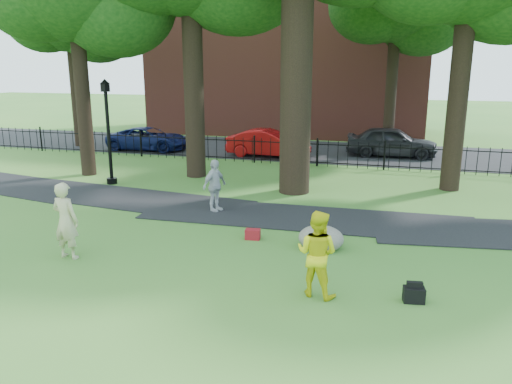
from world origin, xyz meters
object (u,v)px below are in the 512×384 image
(woman, at_px, (66,221))
(lamppost, at_px, (109,134))
(man, at_px, (317,254))
(red_sedan, at_px, (268,143))
(boulder, at_px, (321,236))

(woman, bearing_deg, lamppost, -60.59)
(man, bearing_deg, woman, 11.07)
(lamppost, bearing_deg, red_sedan, 72.77)
(woman, xyz_separation_m, boulder, (5.76, 2.31, -0.60))
(lamppost, bearing_deg, woman, -52.27)
(boulder, relative_size, red_sedan, 0.28)
(woman, bearing_deg, red_sedan, -89.53)
(boulder, height_order, red_sedan, red_sedan)
(red_sedan, bearing_deg, woman, 177.28)
(woman, relative_size, boulder, 1.63)
(woman, relative_size, lamppost, 0.47)
(woman, xyz_separation_m, man, (6.08, -0.31, -0.05))
(woman, xyz_separation_m, red_sedan, (1.12, 14.58, -0.25))
(lamppost, relative_size, red_sedan, 0.97)
(boulder, bearing_deg, woman, -158.18)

